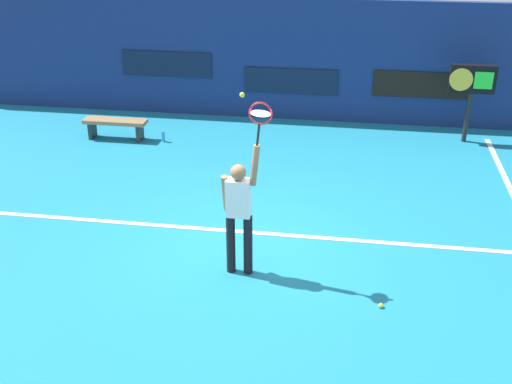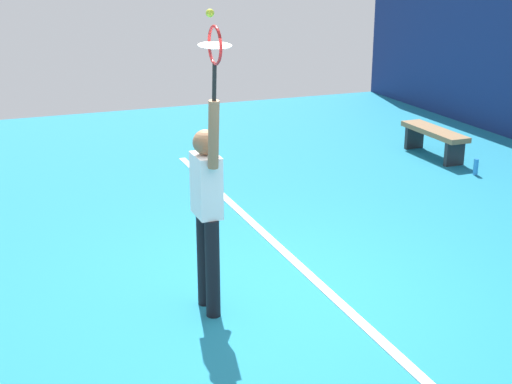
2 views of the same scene
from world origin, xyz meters
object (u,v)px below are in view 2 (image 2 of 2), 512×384
(tennis_racket, at_px, (215,50))
(water_bottle, at_px, (476,167))
(tennis_ball, at_px, (210,13))
(court_bench, at_px, (434,136))
(tennis_player, at_px, (207,205))

(tennis_racket, xyz_separation_m, water_bottle, (-2.90, 4.95, -2.28))
(tennis_ball, relative_size, court_bench, 0.05)
(tennis_player, height_order, court_bench, tennis_player)
(tennis_racket, bearing_deg, court_bench, 128.77)
(court_bench, height_order, water_bottle, court_bench)
(tennis_racket, xyz_separation_m, court_bench, (-3.98, 4.95, -2.06))
(tennis_player, bearing_deg, tennis_racket, -0.82)
(tennis_player, xyz_separation_m, water_bottle, (-2.60, 4.95, -0.89))
(tennis_player, distance_m, court_bench, 6.20)
(tennis_racket, bearing_deg, tennis_ball, 169.52)
(tennis_player, xyz_separation_m, court_bench, (-3.68, 4.95, -0.67))
(tennis_ball, relative_size, water_bottle, 0.28)
(tennis_player, height_order, tennis_ball, tennis_ball)
(tennis_racket, bearing_deg, tennis_player, 179.18)
(tennis_racket, xyz_separation_m, tennis_ball, (-0.24, 0.05, 0.26))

